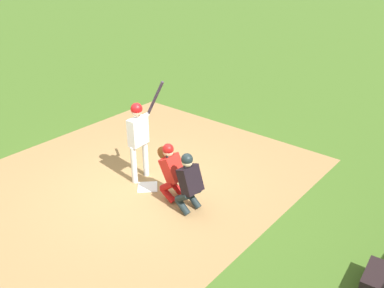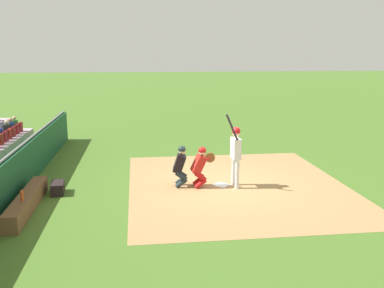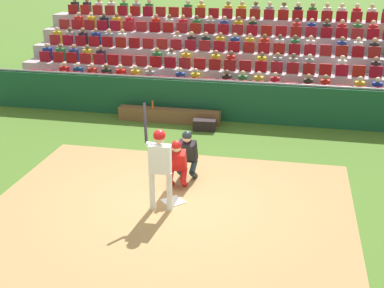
% 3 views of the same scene
% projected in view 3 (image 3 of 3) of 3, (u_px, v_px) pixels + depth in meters
% --- Properties ---
extents(ground_plane, '(160.00, 160.00, 0.00)m').
position_uv_depth(ground_plane, '(173.00, 202.00, 11.60)').
color(ground_plane, '#426622').
extents(infield_dirt_patch, '(8.14, 6.78, 0.01)m').
position_uv_depth(infield_dirt_patch, '(168.00, 212.00, 11.14)').
color(infield_dirt_patch, '#A07A4C').
rests_on(infield_dirt_patch, ground_plane).
extents(home_plate_marker, '(0.62, 0.62, 0.02)m').
position_uv_depth(home_plate_marker, '(173.00, 201.00, 11.59)').
color(home_plate_marker, white).
rests_on(home_plate_marker, infield_dirt_patch).
extents(batter_at_plate, '(0.73, 0.56, 2.34)m').
position_uv_depth(batter_at_plate, '(159.00, 160.00, 10.85)').
color(batter_at_plate, silver).
rests_on(batter_at_plate, ground_plane).
extents(catcher_crouching, '(0.49, 0.74, 1.28)m').
position_uv_depth(catcher_crouching, '(177.00, 161.00, 11.97)').
color(catcher_crouching, red).
rests_on(catcher_crouching, ground_plane).
extents(home_plate_umpire, '(0.49, 0.49, 1.31)m').
position_uv_depth(home_plate_umpire, '(188.00, 153.00, 12.49)').
color(home_plate_umpire, '#1D292C').
rests_on(home_plate_umpire, ground_plane).
extents(dugout_wall, '(16.33, 0.24, 1.38)m').
position_uv_depth(dugout_wall, '(217.00, 101.00, 16.85)').
color(dugout_wall, '#14472B').
rests_on(dugout_wall, ground_plane).
extents(dugout_bench, '(3.42, 0.40, 0.44)m').
position_uv_depth(dugout_bench, '(169.00, 115.00, 16.81)').
color(dugout_bench, brown).
rests_on(dugout_bench, ground_plane).
extents(water_bottle_on_bench, '(0.07, 0.07, 0.27)m').
position_uv_depth(water_bottle_on_bench, '(153.00, 105.00, 16.76)').
color(water_bottle_on_bench, '#D54B1F').
rests_on(water_bottle_on_bench, dugout_bench).
extents(equipment_duffel_bag, '(0.75, 0.43, 0.34)m').
position_uv_depth(equipment_duffel_bag, '(204.00, 125.00, 16.07)').
color(equipment_duffel_bag, black).
rests_on(equipment_duffel_bag, ground_plane).
extents(bleacher_stand, '(17.04, 5.04, 3.30)m').
position_uv_depth(bleacher_stand, '(236.00, 62.00, 21.01)').
color(bleacher_stand, '#A6959E').
rests_on(bleacher_stand, ground_plane).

